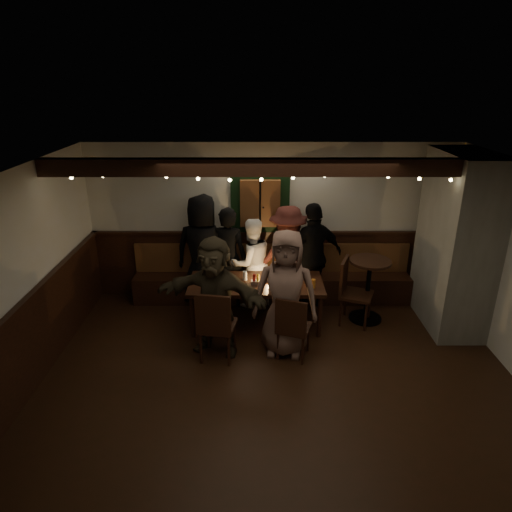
{
  "coord_description": "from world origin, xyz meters",
  "views": [
    {
      "loc": [
        -0.28,
        -4.73,
        3.56
      ],
      "look_at": [
        -0.27,
        1.6,
        1.05
      ],
      "focal_mm": 32.0,
      "sensor_mm": 36.0,
      "label": 1
    }
  ],
  "objects_px": {
    "person_b": "(228,257)",
    "person_d": "(287,256)",
    "dining_table": "(256,286)",
    "person_g": "(285,294)",
    "chair_near_right": "(292,325)",
    "person_a": "(203,251)",
    "chair_near_left": "(216,323)",
    "person_c": "(251,263)",
    "chair_end": "(350,288)",
    "high_top": "(368,282)",
    "person_e": "(313,256)",
    "person_f": "(215,296)"
  },
  "relations": [
    {
      "from": "person_c",
      "to": "chair_near_left",
      "type": "bearing_deg",
      "value": 51.15
    },
    {
      "from": "chair_near_right",
      "to": "person_a",
      "type": "relative_size",
      "value": 0.49
    },
    {
      "from": "dining_table",
      "to": "person_b",
      "type": "distance_m",
      "value": 0.84
    },
    {
      "from": "dining_table",
      "to": "person_g",
      "type": "xyz_separation_m",
      "value": [
        0.39,
        -0.72,
        0.23
      ]
    },
    {
      "from": "chair_near_left",
      "to": "person_a",
      "type": "height_order",
      "value": "person_a"
    },
    {
      "from": "person_b",
      "to": "person_f",
      "type": "relative_size",
      "value": 1.01
    },
    {
      "from": "dining_table",
      "to": "person_g",
      "type": "relative_size",
      "value": 1.13
    },
    {
      "from": "person_b",
      "to": "person_d",
      "type": "distance_m",
      "value": 0.96
    },
    {
      "from": "chair_near_left",
      "to": "person_b",
      "type": "bearing_deg",
      "value": 87.26
    },
    {
      "from": "person_c",
      "to": "person_e",
      "type": "bearing_deg",
      "value": 154.18
    },
    {
      "from": "chair_near_left",
      "to": "chair_end",
      "type": "distance_m",
      "value": 2.22
    },
    {
      "from": "chair_near_left",
      "to": "person_f",
      "type": "distance_m",
      "value": 0.36
    },
    {
      "from": "chair_end",
      "to": "person_e",
      "type": "bearing_deg",
      "value": 133.86
    },
    {
      "from": "person_d",
      "to": "person_g",
      "type": "bearing_deg",
      "value": 72.65
    },
    {
      "from": "person_e",
      "to": "person_g",
      "type": "height_order",
      "value": "person_g"
    },
    {
      "from": "chair_end",
      "to": "person_c",
      "type": "bearing_deg",
      "value": 158.87
    },
    {
      "from": "person_e",
      "to": "person_f",
      "type": "bearing_deg",
      "value": 19.37
    },
    {
      "from": "chair_end",
      "to": "person_d",
      "type": "height_order",
      "value": "person_d"
    },
    {
      "from": "dining_table",
      "to": "person_g",
      "type": "height_order",
      "value": "person_g"
    },
    {
      "from": "chair_end",
      "to": "person_g",
      "type": "bearing_deg",
      "value": -141.95
    },
    {
      "from": "person_b",
      "to": "person_d",
      "type": "relative_size",
      "value": 1.0
    },
    {
      "from": "person_b",
      "to": "person_c",
      "type": "height_order",
      "value": "person_b"
    },
    {
      "from": "dining_table",
      "to": "chair_near_left",
      "type": "relative_size",
      "value": 1.94
    },
    {
      "from": "dining_table",
      "to": "person_c",
      "type": "relative_size",
      "value": 1.33
    },
    {
      "from": "person_c",
      "to": "person_g",
      "type": "relative_size",
      "value": 0.85
    },
    {
      "from": "person_e",
      "to": "chair_near_left",
      "type": "bearing_deg",
      "value": 24.91
    },
    {
      "from": "dining_table",
      "to": "person_c",
      "type": "bearing_deg",
      "value": 96.26
    },
    {
      "from": "person_a",
      "to": "person_c",
      "type": "bearing_deg",
      "value": -173.8
    },
    {
      "from": "high_top",
      "to": "person_c",
      "type": "bearing_deg",
      "value": 164.42
    },
    {
      "from": "person_d",
      "to": "person_e",
      "type": "bearing_deg",
      "value": 151.92
    },
    {
      "from": "high_top",
      "to": "person_e",
      "type": "height_order",
      "value": "person_e"
    },
    {
      "from": "person_a",
      "to": "person_d",
      "type": "relative_size",
      "value": 1.11
    },
    {
      "from": "person_c",
      "to": "chair_near_right",
      "type": "bearing_deg",
      "value": 85.91
    },
    {
      "from": "person_f",
      "to": "high_top",
      "type": "bearing_deg",
      "value": 39.97
    },
    {
      "from": "person_f",
      "to": "person_g",
      "type": "distance_m",
      "value": 0.94
    },
    {
      "from": "high_top",
      "to": "person_e",
      "type": "bearing_deg",
      "value": 150.41
    },
    {
      "from": "person_a",
      "to": "chair_end",
      "type": "bearing_deg",
      "value": 173.94
    },
    {
      "from": "chair_end",
      "to": "chair_near_right",
      "type": "bearing_deg",
      "value": -133.49
    },
    {
      "from": "chair_near_right",
      "to": "person_b",
      "type": "bearing_deg",
      "value": 120.04
    },
    {
      "from": "person_c",
      "to": "person_b",
      "type": "bearing_deg",
      "value": -26.01
    },
    {
      "from": "dining_table",
      "to": "person_a",
      "type": "bearing_deg",
      "value": 140.01
    },
    {
      "from": "person_f",
      "to": "person_g",
      "type": "bearing_deg",
      "value": 17.42
    },
    {
      "from": "chair_end",
      "to": "person_c",
      "type": "distance_m",
      "value": 1.62
    },
    {
      "from": "chair_near_left",
      "to": "person_b",
      "type": "distance_m",
      "value": 1.67
    },
    {
      "from": "chair_end",
      "to": "person_c",
      "type": "relative_size",
      "value": 0.69
    },
    {
      "from": "chair_near_right",
      "to": "person_b",
      "type": "xyz_separation_m",
      "value": [
        -0.93,
        1.6,
        0.32
      ]
    },
    {
      "from": "person_c",
      "to": "person_d",
      "type": "bearing_deg",
      "value": 163.32
    },
    {
      "from": "dining_table",
      "to": "high_top",
      "type": "xyz_separation_m",
      "value": [
        1.72,
        0.17,
        -0.02
      ]
    },
    {
      "from": "person_b",
      "to": "person_d",
      "type": "xyz_separation_m",
      "value": [
        0.96,
        0.05,
        -0.0
      ]
    },
    {
      "from": "dining_table",
      "to": "person_a",
      "type": "xyz_separation_m",
      "value": [
        -0.85,
        0.71,
        0.28
      ]
    }
  ]
}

